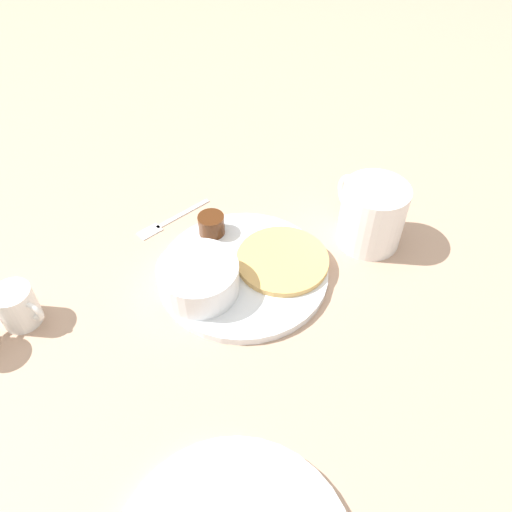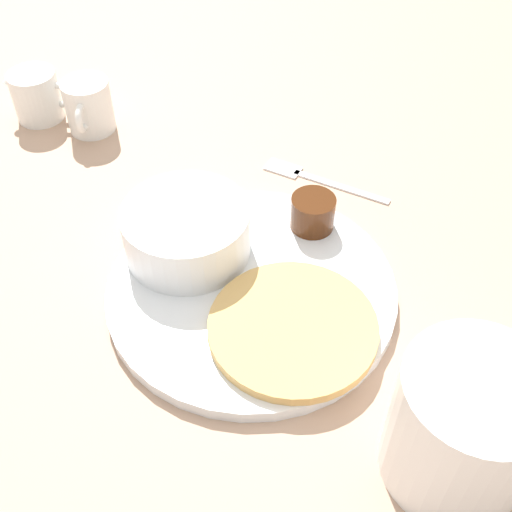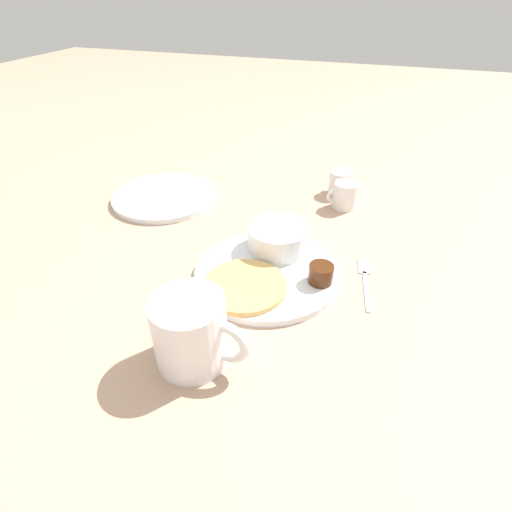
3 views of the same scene
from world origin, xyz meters
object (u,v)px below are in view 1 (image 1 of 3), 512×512
(bowl, at_px, (198,277))
(creamer_pitcher_near, at_px, (17,306))
(coffee_mug, at_px, (371,214))
(fork, at_px, (167,222))
(plate, at_px, (243,272))

(bowl, height_order, creamer_pitcher_near, creamer_pitcher_near)
(coffee_mug, height_order, creamer_pitcher_near, coffee_mug)
(creamer_pitcher_near, relative_size, fork, 0.49)
(plate, xyz_separation_m, creamer_pitcher_near, (0.09, 0.29, 0.02))
(bowl, height_order, coffee_mug, coffee_mug)
(plate, relative_size, fork, 1.82)
(bowl, height_order, fork, bowl)
(coffee_mug, distance_m, creamer_pitcher_near, 0.50)
(plate, distance_m, coffee_mug, 0.21)
(plate, bearing_deg, bowl, 88.94)
(plate, height_order, fork, plate)
(coffee_mug, xyz_separation_m, creamer_pitcher_near, (0.12, 0.48, -0.02))
(coffee_mug, height_order, fork, coffee_mug)
(plate, bearing_deg, fork, 15.70)
(bowl, relative_size, fork, 0.82)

